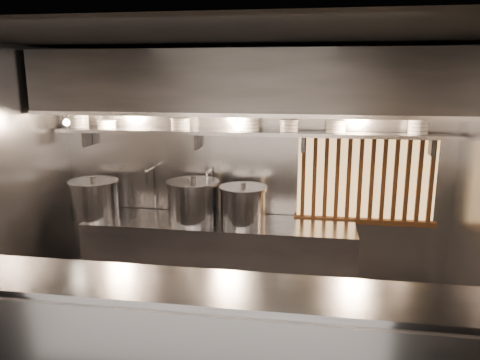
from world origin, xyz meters
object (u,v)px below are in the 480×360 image
(heat_lamp, at_px, (65,117))
(pendant_bulb, at_px, (238,126))
(stock_pot_mid, at_px, (243,205))
(stock_pot_right, at_px, (193,201))
(stock_pot_left, at_px, (94,199))

(heat_lamp, bearing_deg, pendant_bulb, 11.00)
(heat_lamp, bearing_deg, stock_pot_mid, 8.10)
(stock_pot_right, bearing_deg, heat_lamp, -167.84)
(heat_lamp, xyz_separation_m, pendant_bulb, (1.80, 0.35, -0.11))
(heat_lamp, height_order, stock_pot_mid, heat_lamp)
(stock_pot_mid, xyz_separation_m, stock_pot_right, (-0.57, 0.02, 0.02))
(stock_pot_left, xyz_separation_m, stock_pot_right, (1.16, 0.04, 0.01))
(stock_pot_mid, bearing_deg, stock_pot_left, -179.14)
(heat_lamp, distance_m, pendant_bulb, 1.83)
(stock_pot_left, bearing_deg, heat_lamp, -121.56)
(stock_pot_mid, relative_size, stock_pot_right, 0.93)
(stock_pot_mid, bearing_deg, stock_pot_right, 178.48)
(heat_lamp, distance_m, stock_pot_left, 0.99)
(pendant_bulb, distance_m, stock_pot_mid, 0.86)
(pendant_bulb, height_order, stock_pot_mid, pendant_bulb)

